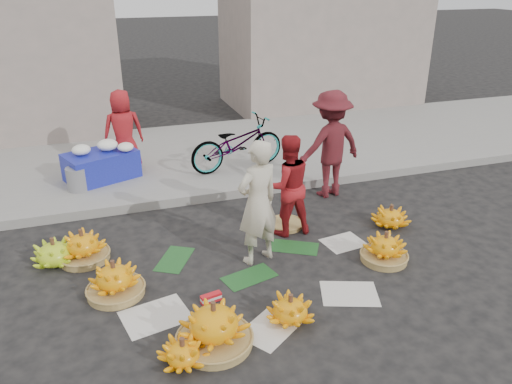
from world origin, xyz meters
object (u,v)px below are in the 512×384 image
object	(u,v)px
banana_bunch_0	(115,280)
vendor_cream	(258,203)
flower_table	(102,163)
bicycle	(237,144)
banana_bunch_4	(385,248)

from	to	relation	value
banana_bunch_0	vendor_cream	xyz separation A→B (m)	(1.80, 0.20, 0.62)
banana_bunch_0	flower_table	world-z (taller)	flower_table
flower_table	bicycle	distance (m)	2.40
flower_table	bicycle	size ratio (longest dim) A/B	0.74
banana_bunch_4	banana_bunch_0	bearing A→B (deg)	174.36
banana_bunch_0	banana_bunch_4	distance (m)	3.37
banana_bunch_0	flower_table	size ratio (longest dim) A/B	0.49
banana_bunch_4	bicycle	bearing A→B (deg)	104.96
banana_bunch_0	bicycle	distance (m)	4.01
banana_bunch_0	vendor_cream	distance (m)	1.92
banana_bunch_4	flower_table	xyz separation A→B (m)	(-3.32, 3.77, 0.22)
banana_bunch_0	vendor_cream	world-z (taller)	vendor_cream
banana_bunch_4	bicycle	world-z (taller)	bicycle
flower_table	banana_bunch_0	bearing A→B (deg)	-112.62
flower_table	bicycle	xyz separation A→B (m)	(2.38, -0.26, 0.20)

